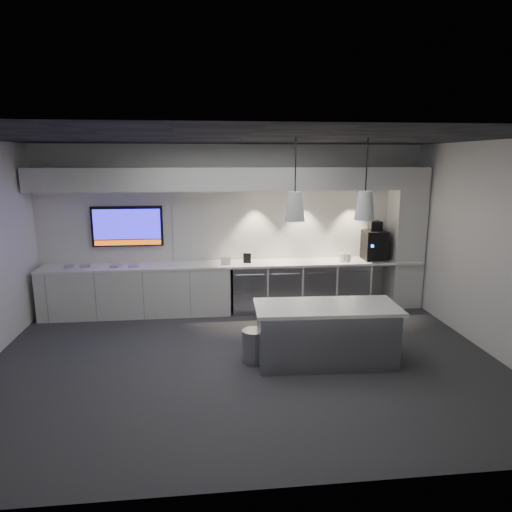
{
  "coord_description": "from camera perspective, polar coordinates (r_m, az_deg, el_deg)",
  "views": [
    {
      "loc": [
        -0.5,
        -5.83,
        2.74
      ],
      "look_at": [
        0.27,
        1.1,
        1.25
      ],
      "focal_mm": 32.0,
      "sensor_mm": 36.0,
      "label": 1
    }
  ],
  "objects": [
    {
      "name": "wall_back",
      "position": [
        8.44,
        -2.86,
        3.58
      ],
      "size": [
        7.0,
        0.0,
        7.0
      ],
      "primitive_type": "plane",
      "rotation": [
        1.57,
        0.0,
        0.0
      ],
      "color": "white",
      "rests_on": "floor"
    },
    {
      "name": "bin",
      "position": [
        6.36,
        -0.25,
        -11.19
      ],
      "size": [
        0.38,
        0.38,
        0.46
      ],
      "primitive_type": "cylinder",
      "rotation": [
        0.0,
        0.0,
        -0.19
      ],
      "color": "gray",
      "rests_on": "floor"
    },
    {
      "name": "tray_a",
      "position": [
        8.54,
        -22.34,
        -1.23
      ],
      "size": [
        0.2,
        0.2,
        0.02
      ],
      "primitive_type": "cube",
      "rotation": [
        0.0,
        0.0,
        0.27
      ],
      "color": "#9D9D9D",
      "rests_on": "back_counter"
    },
    {
      "name": "fridge_unit_d",
      "position": [
        8.74,
        11.52,
        -3.56
      ],
      "size": [
        0.6,
        0.61,
        0.85
      ],
      "primitive_type": "cube",
      "color": "gray",
      "rests_on": "floor"
    },
    {
      "name": "ceiling",
      "position": [
        5.86,
        -1.47,
        14.59
      ],
      "size": [
        7.0,
        7.0,
        0.0
      ],
      "primitive_type": "plane",
      "rotation": [
        3.14,
        0.0,
        0.0
      ],
      "color": "black",
      "rests_on": "wall_back"
    },
    {
      "name": "fridge_unit_c",
      "position": [
        8.57,
        7.5,
        -3.73
      ],
      "size": [
        0.6,
        0.61,
        0.85
      ],
      "primitive_type": "cube",
      "color": "gray",
      "rests_on": "floor"
    },
    {
      "name": "tray_b",
      "position": [
        8.48,
        -20.54,
        -1.19
      ],
      "size": [
        0.18,
        0.18,
        0.02
      ],
      "primitive_type": "cube",
      "rotation": [
        0.0,
        0.0,
        0.14
      ],
      "color": "#9D9D9D",
      "rests_on": "back_counter"
    },
    {
      "name": "pendant_right",
      "position": [
        6.08,
        13.44,
        6.19
      ],
      "size": [
        0.26,
        0.26,
        1.07
      ],
      "color": "silver",
      "rests_on": "ceiling"
    },
    {
      "name": "soffit",
      "position": [
        8.06,
        -2.79,
        9.61
      ],
      "size": [
        6.9,
        0.6,
        0.4
      ],
      "primitive_type": "cube",
      "color": "silver",
      "rests_on": "wall_back"
    },
    {
      "name": "sign_black",
      "position": [
        8.2,
        -1.11,
        -0.27
      ],
      "size": [
        0.14,
        0.04,
        0.18
      ],
      "primitive_type": "cube",
      "rotation": [
        0.0,
        0.0,
        -0.17
      ],
      "color": "black",
      "rests_on": "back_counter"
    },
    {
      "name": "backsplash",
      "position": [
        8.57,
        5.2,
        4.01
      ],
      "size": [
        4.6,
        0.03,
        1.3
      ],
      "primitive_type": "cube",
      "color": "silver",
      "rests_on": "wall_back"
    },
    {
      "name": "wall_front",
      "position": [
        3.59,
        2.08,
        -8.15
      ],
      "size": [
        7.0,
        0.0,
        7.0
      ],
      "primitive_type": "plane",
      "rotation": [
        -1.57,
        0.0,
        0.0
      ],
      "color": "white",
      "rests_on": "floor"
    },
    {
      "name": "fridge_unit_b",
      "position": [
        8.45,
        3.34,
        -3.88
      ],
      "size": [
        0.6,
        0.61,
        0.85
      ],
      "primitive_type": "cube",
      "color": "gray",
      "rests_on": "floor"
    },
    {
      "name": "floor",
      "position": [
        6.46,
        -1.32,
        -13.04
      ],
      "size": [
        7.0,
        7.0,
        0.0
      ],
      "primitive_type": "plane",
      "color": "#323234",
      "rests_on": "ground"
    },
    {
      "name": "sign_white",
      "position": [
        8.09,
        -3.81,
        -0.62
      ],
      "size": [
        0.18,
        0.06,
        0.14
      ],
      "primitive_type": "cube",
      "rotation": [
        0.0,
        0.0,
        -0.24
      ],
      "color": "white",
      "rests_on": "back_counter"
    },
    {
      "name": "back_counter",
      "position": [
        8.24,
        -2.67,
        -1.02
      ],
      "size": [
        6.8,
        0.65,
        0.04
      ],
      "primitive_type": "cube",
      "color": "white",
      "rests_on": "left_base_cabinets"
    },
    {
      "name": "cup_cluster",
      "position": [
        8.51,
        11.07,
        -0.15
      ],
      "size": [
        0.18,
        0.18,
        0.15
      ],
      "primitive_type": null,
      "color": "silver",
      "rests_on": "back_counter"
    },
    {
      "name": "column",
      "position": [
        8.96,
        18.18,
        2.19
      ],
      "size": [
        0.55,
        0.55,
        2.6
      ],
      "primitive_type": "cube",
      "color": "silver",
      "rests_on": "floor"
    },
    {
      "name": "wall_right",
      "position": [
        7.18,
        27.67,
        0.71
      ],
      "size": [
        0.0,
        7.0,
        7.0
      ],
      "primitive_type": "plane",
      "rotation": [
        1.57,
        0.0,
        -1.57
      ],
      "color": "white",
      "rests_on": "floor"
    },
    {
      "name": "pendant_left",
      "position": [
        5.83,
        4.87,
        6.24
      ],
      "size": [
        0.26,
        0.26,
        1.07
      ],
      "color": "silver",
      "rests_on": "ceiling"
    },
    {
      "name": "left_base_cabinets",
      "position": [
        8.43,
        -14.63,
        -4.27
      ],
      "size": [
        3.3,
        0.63,
        0.86
      ],
      "primitive_type": "cube",
      "color": "silver",
      "rests_on": "floor"
    },
    {
      "name": "tray_c",
      "position": [
        8.31,
        -17.16,
        -1.21
      ],
      "size": [
        0.2,
        0.2,
        0.02
      ],
      "primitive_type": "cube",
      "rotation": [
        0.0,
        0.0,
        -0.28
      ],
      "color": "#9D9D9D",
      "rests_on": "back_counter"
    },
    {
      "name": "fridge_unit_a",
      "position": [
        8.37,
        -0.93,
        -4.02
      ],
      "size": [
        0.6,
        0.61,
        0.85
      ],
      "primitive_type": "cube",
      "color": "gray",
      "rests_on": "floor"
    },
    {
      "name": "wall_tv",
      "position": [
        8.48,
        -15.78,
        3.59
      ],
      "size": [
        1.25,
        0.07,
        0.72
      ],
      "color": "black",
      "rests_on": "wall_back"
    },
    {
      "name": "tray_d",
      "position": [
        8.22,
        -15.07,
        -1.23
      ],
      "size": [
        0.19,
        0.19,
        0.02
      ],
      "primitive_type": "cube",
      "rotation": [
        0.0,
        0.0,
        0.24
      ],
      "color": "#9D9D9D",
      "rests_on": "back_counter"
    },
    {
      "name": "coffee_machine",
      "position": [
        8.75,
        14.57,
        1.48
      ],
      "size": [
        0.41,
        0.57,
        0.72
      ],
      "rotation": [
        0.0,
        0.0,
        -0.03
      ],
      "color": "black",
      "rests_on": "back_counter"
    },
    {
      "name": "island",
      "position": [
        6.35,
        8.71,
        -9.59
      ],
      "size": [
        1.96,
        0.9,
        0.82
      ],
      "rotation": [
        0.0,
        0.0,
        -0.04
      ],
      "color": "gray",
      "rests_on": "floor"
    }
  ]
}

